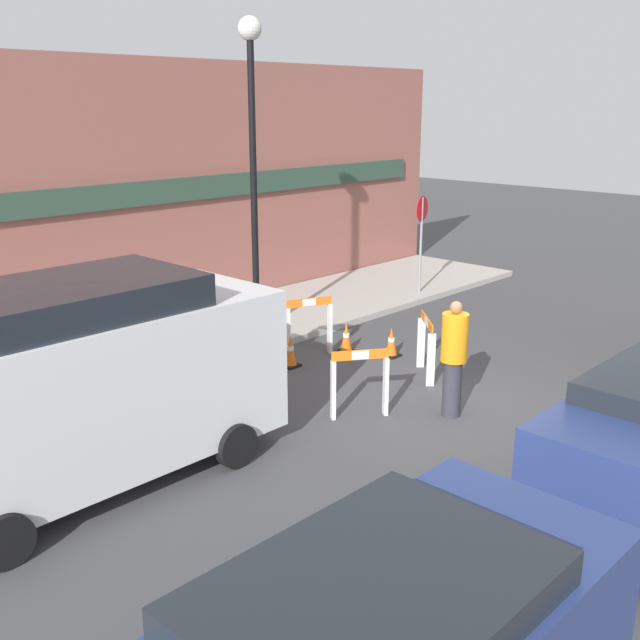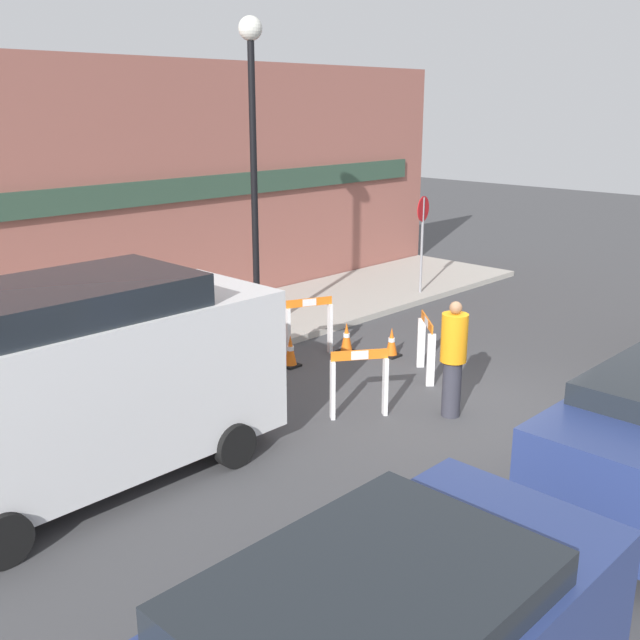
{
  "view_description": "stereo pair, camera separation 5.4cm",
  "coord_description": "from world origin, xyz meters",
  "px_view_note": "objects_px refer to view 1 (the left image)",
  "views": [
    {
      "loc": [
        -9.21,
        -5.63,
        4.61
      ],
      "look_at": [
        -0.3,
        2.94,
        1.0
      ],
      "focal_mm": 42.0,
      "sensor_mm": 36.0,
      "label": 1
    },
    {
      "loc": [
        -9.18,
        -5.67,
        4.61
      ],
      "look_at": [
        -0.3,
        2.94,
        1.0
      ],
      "focal_mm": 42.0,
      "sensor_mm": 36.0,
      "label": 2
    }
  ],
  "objects_px": {
    "stop_sign": "(421,229)",
    "work_van": "(84,378)",
    "person_worker": "(454,355)",
    "streetlamp_post": "(253,140)"
  },
  "relations": [
    {
      "from": "stop_sign",
      "to": "work_van",
      "type": "bearing_deg",
      "value": 3.11
    },
    {
      "from": "stop_sign",
      "to": "work_van",
      "type": "xyz_separation_m",
      "value": [
        -10.37,
        -2.64,
        -0.29
      ]
    },
    {
      "from": "person_worker",
      "to": "streetlamp_post",
      "type": "bearing_deg",
      "value": -8.49
    },
    {
      "from": "streetlamp_post",
      "to": "person_worker",
      "type": "bearing_deg",
      "value": -95.68
    },
    {
      "from": "streetlamp_post",
      "to": "person_worker",
      "type": "xyz_separation_m",
      "value": [
        -0.5,
        -5.02,
        -2.97
      ]
    },
    {
      "from": "streetlamp_post",
      "to": "stop_sign",
      "type": "relative_size",
      "value": 2.56
    },
    {
      "from": "work_van",
      "to": "stop_sign",
      "type": "bearing_deg",
      "value": 14.3
    },
    {
      "from": "stop_sign",
      "to": "person_worker",
      "type": "relative_size",
      "value": 1.3
    },
    {
      "from": "streetlamp_post",
      "to": "work_van",
      "type": "distance_m",
      "value": 6.66
    },
    {
      "from": "streetlamp_post",
      "to": "work_van",
      "type": "xyz_separation_m",
      "value": [
        -5.39,
        -2.99,
        -2.52
      ]
    }
  ]
}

